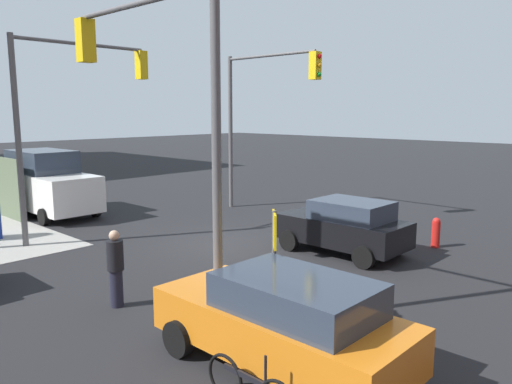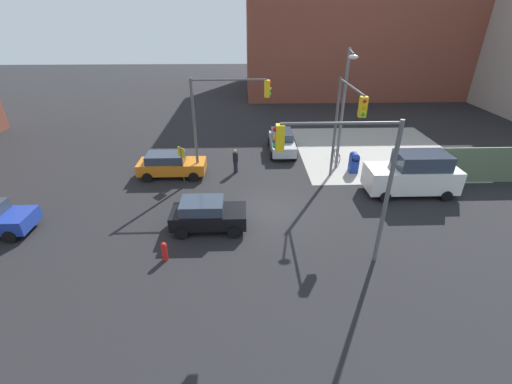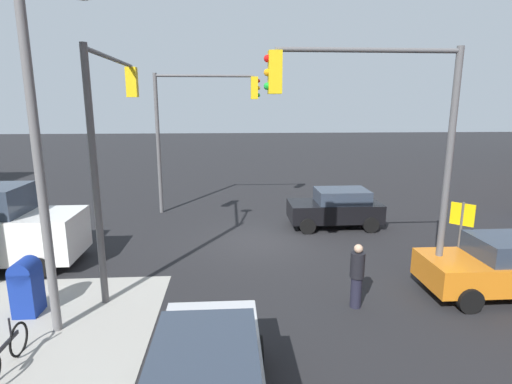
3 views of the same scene
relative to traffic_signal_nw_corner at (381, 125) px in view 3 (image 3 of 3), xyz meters
The scene contains 12 objects.
ground_plane 6.96m from the traffic_signal_nw_corner, 59.54° to the right, with size 120.00×120.00×0.00m, color black.
traffic_signal_nw_corner is the anchor object (origin of this frame).
traffic_signal_se_corner 10.45m from the traffic_signal_nw_corner, 59.43° to the right, with size 4.86×0.36×6.50m.
traffic_signal_ne_corner 7.38m from the traffic_signal_nw_corner, 14.48° to the right, with size 0.36×4.90×6.50m.
street_lamp_corner 7.84m from the traffic_signal_nw_corner, ahead, with size 0.81×2.64×8.00m.
warning_sign_two_way 4.08m from the traffic_signal_nw_corner, 167.98° to the right, with size 0.48×0.48×2.40m.
mailbox_blue 9.65m from the traffic_signal_nw_corner, ahead, with size 0.56×0.64×1.43m.
fire_hydrant 9.91m from the traffic_signal_nw_corner, 105.14° to the right, with size 0.26×0.26×0.94m.
coupe_black 7.26m from the traffic_signal_nw_corner, 95.94° to the right, with size 3.82×2.02×1.62m.
coupe_orange 5.28m from the traffic_signal_nw_corner, behind, with size 4.45×2.02×1.62m.
pedestrian_crossing 3.84m from the traffic_signal_nw_corner, 47.29° to the left, with size 0.36×0.36×1.70m.
bicycle_leaning_on_fence 9.66m from the traffic_signal_nw_corner, 18.11° to the left, with size 0.05×1.75×0.97m.
Camera 3 is at (1.17, 14.42, 5.09)m, focal length 28.00 mm.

